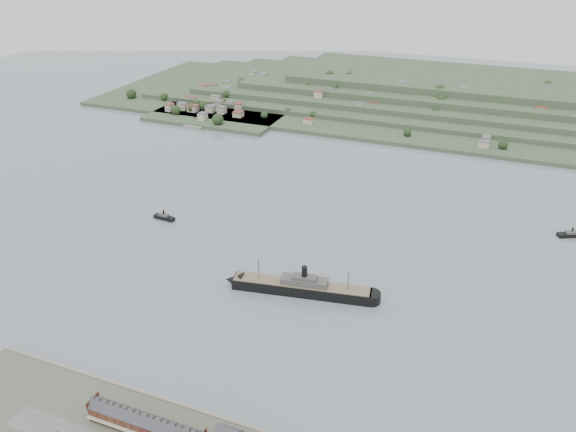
% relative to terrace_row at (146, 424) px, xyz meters
% --- Properties ---
extents(ground, '(1400.00, 1400.00, 0.00)m').
position_rel_terrace_row_xyz_m(ground, '(10.00, 168.02, -6.84)').
color(ground, slate).
rests_on(ground, ground).
extents(terrace_row, '(55.60, 9.80, 11.07)m').
position_rel_terrace_row_xyz_m(terrace_row, '(0.00, 0.00, 0.00)').
color(terrace_row, '#4D221B').
rests_on(terrace_row, ground).
extents(far_peninsula, '(760.00, 309.00, 30.00)m').
position_rel_terrace_row_xyz_m(far_peninsula, '(37.91, 561.12, 5.04)').
color(far_peninsula, '#384D33').
rests_on(far_peninsula, ground).
extents(steamship, '(94.68, 25.70, 22.81)m').
position_rel_terrace_row_xyz_m(steamship, '(22.35, 123.99, -2.63)').
color(steamship, black).
rests_on(steamship, ground).
extents(tugboat, '(17.45, 5.95, 7.71)m').
position_rel_terrace_row_xyz_m(tugboat, '(-105.17, 176.01, -4.96)').
color(tugboat, black).
rests_on(tugboat, ground).
extents(ferry_west, '(16.24, 6.04, 5.95)m').
position_rel_terrace_row_xyz_m(ferry_west, '(-205.10, 393.02, -5.41)').
color(ferry_west, black).
rests_on(ferry_west, ground).
extents(ferry_east, '(20.06, 13.17, 7.35)m').
position_rel_terrace_row_xyz_m(ferry_east, '(179.03, 260.98, -5.07)').
color(ferry_east, black).
rests_on(ferry_east, ground).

